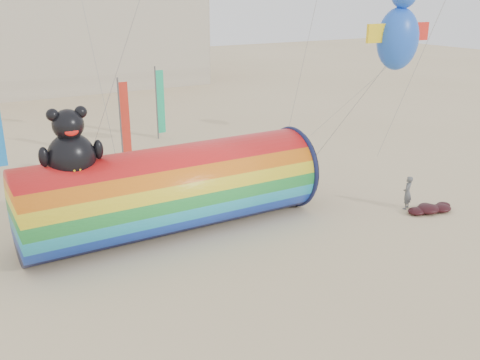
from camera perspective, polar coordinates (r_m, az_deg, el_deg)
ground at (r=22.49m, az=0.82°, el=-7.09°), size 160.00×160.00×0.00m
windsock_assembly at (r=23.48m, az=-7.25°, el=-0.76°), size 13.13×4.00×6.05m
kite_handler at (r=27.23m, az=17.43°, el=-1.30°), size 0.72×0.62×1.66m
fabric_bundle at (r=27.42m, az=19.64°, el=-2.88°), size 2.62×1.35×0.41m
festival_banners at (r=35.35m, az=-14.82°, el=6.65°), size 11.77×3.92×5.20m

